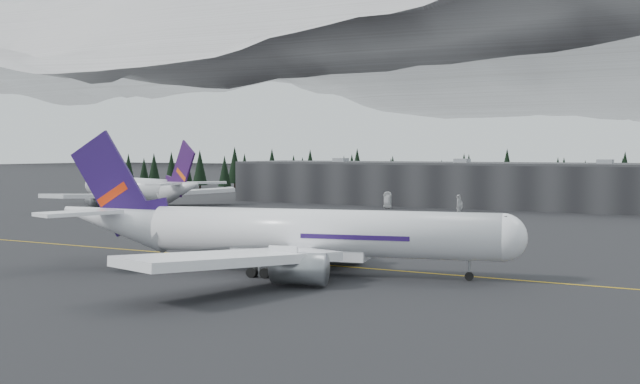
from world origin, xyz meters
The scene contains 8 objects.
ground centered at (0.00, 0.00, 0.00)m, with size 1400.00×1400.00×0.00m, color black.
taxiline centered at (0.00, -2.00, 0.01)m, with size 400.00×0.40×0.02m, color gold.
terminal centered at (0.00, 125.00, 6.30)m, with size 160.00×30.00×12.60m.
treeline centered at (0.00, 162.00, 7.50)m, with size 360.00×20.00×15.00m, color black.
jet_main centered at (10.88, -10.79, 5.35)m, with size 63.57×58.02×18.98m.
jet_parked centered at (-86.66, 71.71, 5.30)m, with size 61.53×54.87×18.78m.
gse_vehicle_a centered at (-23.41, 101.83, 0.66)m, with size 2.19×4.76×1.32m, color silver.
gse_vehicle_b centered at (-1.76, 99.00, 0.80)m, with size 1.89×4.69×1.60m, color silver.
Camera 1 is at (66.10, -100.77, 16.23)m, focal length 45.00 mm.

